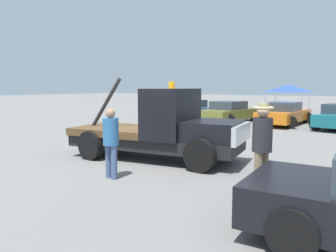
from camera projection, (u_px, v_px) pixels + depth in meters
name	position (u px, v px, depth m)	size (l,w,h in m)	color
ground_plane	(155.00, 159.00, 10.11)	(160.00, 160.00, 0.00)	slate
tow_truck	(164.00, 130.00, 9.86)	(5.56, 2.75, 2.51)	black
person_near_truck	(262.00, 141.00, 6.71)	(0.42, 0.42, 1.88)	#847051
person_at_hood	(111.00, 138.00, 7.82)	(0.38, 0.38, 1.69)	#475B84
parked_car_skyblue	(190.00, 110.00, 22.08)	(2.79, 4.81, 1.34)	#669ED1
parked_car_olive	(230.00, 112.00, 20.39)	(2.74, 4.96, 1.34)	olive
parked_car_orange	(284.00, 114.00, 19.05)	(2.56, 4.88, 1.34)	orange
canopy_tent_blue	(288.00, 88.00, 29.79)	(3.20, 3.20, 2.43)	#9E9EA3
traffic_cone	(184.00, 133.00, 14.06)	(0.40, 0.40, 0.55)	black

